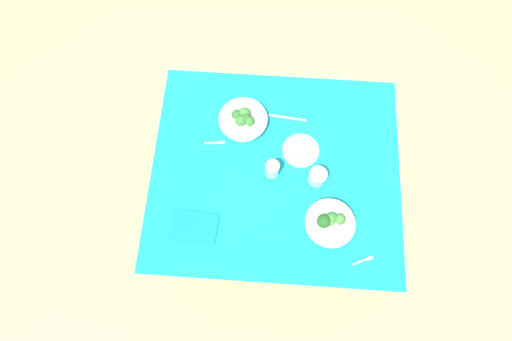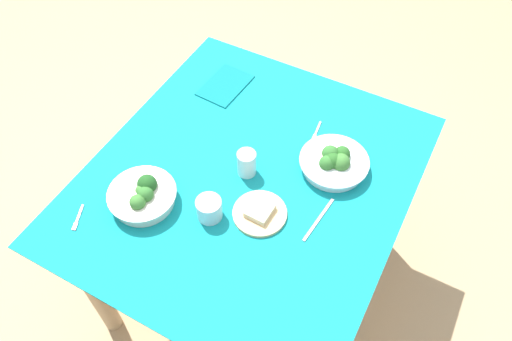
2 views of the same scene
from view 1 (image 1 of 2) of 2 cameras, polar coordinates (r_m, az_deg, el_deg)
ground_plane at (r=2.71m, az=2.00°, el=-5.55°), size 6.00×6.00×0.00m
dining_table at (r=2.10m, az=2.57°, el=-1.07°), size 1.19×1.05×0.75m
broccoli_bowl_far at (r=2.06m, az=-1.76°, el=6.98°), size 0.24×0.24×0.09m
broccoli_bowl_near at (r=1.90m, az=10.04°, el=-7.13°), size 0.23×0.23×0.10m
bread_side_plate at (r=2.03m, az=6.18°, el=2.78°), size 0.18×0.18×0.03m
water_glass_center at (r=1.96m, az=8.44°, el=-0.84°), size 0.08×0.08×0.08m
water_glass_side at (r=1.94m, az=2.24°, el=0.17°), size 0.07×0.07×0.10m
fork_by_far_bowl at (r=2.05m, az=-5.53°, el=3.80°), size 0.10×0.02×0.00m
fork_by_near_bowl at (r=1.94m, az=14.57°, el=-11.86°), size 0.09×0.05×0.00m
table_knife_left at (r=2.11m, az=4.35°, el=7.23°), size 0.19×0.03×0.00m
napkin_folded_upper at (r=1.93m, az=-8.50°, el=-7.65°), size 0.22×0.16×0.01m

